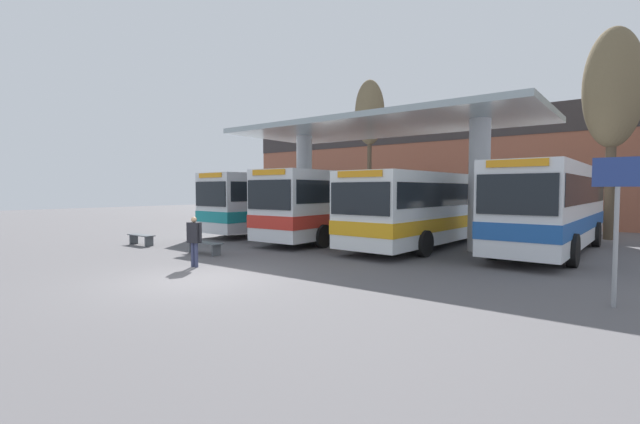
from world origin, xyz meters
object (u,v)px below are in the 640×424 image
object	(u,v)px
waiting_bench_near_pillar	(141,238)
poplar_tree_behind_left	(370,114)
pedestrian_waiting	(194,236)
transit_bus_center_bay	(340,202)
transit_bus_left_bay	(287,201)
transit_bus_right_bay	(436,205)
waiting_bench_mid_platform	(204,245)
poplar_tree_behind_right	(613,90)
transit_bus_far_right_bay	(551,204)
info_sign_platform	(617,201)

from	to	relation	value
waiting_bench_near_pillar	poplar_tree_behind_left	xyz separation A→B (m)	(2.86, 14.63, 7.08)
waiting_bench_near_pillar	pedestrian_waiting	bearing A→B (deg)	-16.50
transit_bus_center_bay	poplar_tree_behind_left	world-z (taller)	poplar_tree_behind_left
transit_bus_left_bay	transit_bus_center_bay	xyz separation A→B (m)	(4.36, -0.91, 0.00)
transit_bus_center_bay	waiting_bench_near_pillar	world-z (taller)	transit_bus_center_bay
transit_bus_right_bay	waiting_bench_mid_platform	size ratio (longest dim) A/B	7.03
transit_bus_center_bay	poplar_tree_behind_right	world-z (taller)	poplar_tree_behind_right
transit_bus_far_right_bay	info_sign_platform	bearing A→B (deg)	108.20
waiting_bench_mid_platform	pedestrian_waiting	distance (m)	2.77
info_sign_platform	poplar_tree_behind_left	world-z (taller)	poplar_tree_behind_left
waiting_bench_mid_platform	pedestrian_waiting	size ratio (longest dim) A/B	1.08
pedestrian_waiting	transit_bus_far_right_bay	bearing A→B (deg)	40.10
transit_bus_left_bay	waiting_bench_mid_platform	bearing A→B (deg)	113.52
transit_bus_far_right_bay	waiting_bench_near_pillar	size ratio (longest dim) A/B	6.91
pedestrian_waiting	poplar_tree_behind_right	world-z (taller)	poplar_tree_behind_right
pedestrian_waiting	poplar_tree_behind_left	world-z (taller)	poplar_tree_behind_left
transit_bus_far_right_bay	poplar_tree_behind_left	bearing A→B (deg)	-25.90
transit_bus_center_bay	poplar_tree_behind_left	distance (m)	9.60
waiting_bench_mid_platform	waiting_bench_near_pillar	bearing A→B (deg)	180.00
transit_bus_center_bay	poplar_tree_behind_right	size ratio (longest dim) A/B	1.02
info_sign_platform	pedestrian_waiting	distance (m)	11.08
transit_bus_center_bay	pedestrian_waiting	xyz separation A→B (m)	(0.77, -9.19, -0.85)
waiting_bench_near_pillar	waiting_bench_mid_platform	xyz separation A→B (m)	(4.38, -0.00, 0.01)
transit_bus_right_bay	waiting_bench_mid_platform	world-z (taller)	transit_bus_right_bay
info_sign_platform	pedestrian_waiting	xyz separation A→B (m)	(-10.74, -2.40, -1.23)
waiting_bench_near_pillar	info_sign_platform	xyz separation A→B (m)	(17.07, 0.52, 1.86)
transit_bus_left_bay	waiting_bench_near_pillar	bearing A→B (deg)	84.08
waiting_bench_mid_platform	poplar_tree_behind_right	size ratio (longest dim) A/B	0.17
poplar_tree_behind_right	transit_bus_far_right_bay	bearing A→B (deg)	-103.34
transit_bus_right_bay	waiting_bench_mid_platform	bearing A→B (deg)	57.55
transit_bus_right_bay	info_sign_platform	distance (m)	10.32
transit_bus_right_bay	poplar_tree_behind_left	size ratio (longest dim) A/B	1.24
pedestrian_waiting	waiting_bench_mid_platform	bearing A→B (deg)	124.75
transit_bus_right_bay	transit_bus_left_bay	bearing A→B (deg)	2.21
transit_bus_left_bay	poplar_tree_behind_left	world-z (taller)	poplar_tree_behind_left
poplar_tree_behind_left	waiting_bench_near_pillar	bearing A→B (deg)	-101.06
info_sign_platform	pedestrian_waiting	size ratio (longest dim) A/B	1.95
transit_bus_right_bay	info_sign_platform	size ratio (longest dim) A/B	3.90
transit_bus_right_bay	poplar_tree_behind_left	distance (m)	11.27
transit_bus_center_bay	transit_bus_far_right_bay	xyz separation A→B (m)	(9.09, 1.24, 0.05)
poplar_tree_behind_left	transit_bus_center_bay	bearing A→B (deg)	-69.77
poplar_tree_behind_left	poplar_tree_behind_right	xyz separation A→B (m)	(13.29, 0.30, -0.21)
transit_bus_left_bay	waiting_bench_mid_platform	xyz separation A→B (m)	(3.18, -8.22, -1.47)
transit_bus_left_bay	info_sign_platform	distance (m)	17.64
waiting_bench_mid_platform	poplar_tree_behind_right	distance (m)	20.21
transit_bus_left_bay	pedestrian_waiting	xyz separation A→B (m)	(5.13, -10.10, -0.84)
transit_bus_left_bay	pedestrian_waiting	distance (m)	11.35
waiting_bench_mid_platform	poplar_tree_behind_right	world-z (taller)	poplar_tree_behind_right
poplar_tree_behind_right	poplar_tree_behind_left	bearing A→B (deg)	-178.71
waiting_bench_near_pillar	waiting_bench_mid_platform	world-z (taller)	same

